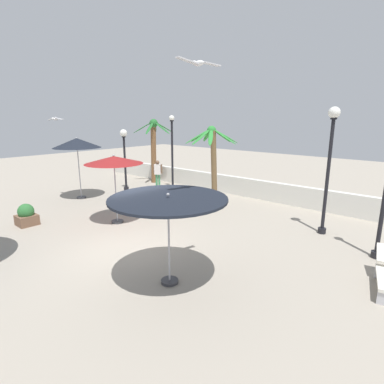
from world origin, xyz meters
TOP-DOWN VIEW (x-y plane):
  - ground_plane at (0.00, 0.00)m, footprint 56.00×56.00m
  - boundary_wall at (0.00, 8.45)m, footprint 25.20×0.30m
  - patio_umbrella_0 at (-2.63, 1.45)m, footprint 2.22×2.22m
  - patio_umbrella_1 at (-7.22, 2.48)m, footprint 2.35×2.35m
  - patio_umbrella_2 at (2.21, -0.42)m, footprint 2.85×2.85m
  - palm_tree_0 at (-7.33, 7.67)m, footprint 2.38×2.42m
  - palm_tree_1 at (-1.17, 5.71)m, footprint 2.42×2.42m
  - lamp_post_0 at (-6.93, 5.12)m, footprint 0.41×0.41m
  - lamp_post_1 at (3.90, 5.65)m, footprint 0.39×0.39m
  - lamp_post_3 at (-5.07, 7.03)m, footprint 0.30×0.30m
  - guest_0 at (-5.94, 6.68)m, footprint 0.48×0.40m
  - seagull_0 at (2.71, 0.08)m, footprint 0.41×1.16m
  - seagull_1 at (-7.52, 1.66)m, footprint 0.95×0.42m
  - planter at (-5.04, -1.04)m, footprint 0.70×0.70m

SIDE VIEW (x-z plane):
  - ground_plane at x=0.00m, z-range 0.00..0.00m
  - planter at x=-5.04m, z-range -0.04..0.81m
  - boundary_wall at x=0.00m, z-range 0.00..0.97m
  - guest_0 at x=-5.94m, z-range 0.17..1.83m
  - patio_umbrella_2 at x=2.21m, z-range 0.95..3.30m
  - lamp_post_3 at x=-5.07m, z-range 0.18..4.37m
  - lamp_post_0 at x=-6.93m, z-range 0.56..4.01m
  - patio_umbrella_0 at x=-2.63m, z-range 1.12..3.83m
  - palm_tree_1 at x=-1.17m, z-range 0.62..4.35m
  - palm_tree_0 at x=-7.33m, z-range 0.51..4.49m
  - lamp_post_1 at x=3.90m, z-range 0.59..5.02m
  - patio_umbrella_1 at x=-7.22m, z-range 1.26..4.38m
  - seagull_1 at x=-7.52m, z-range 3.93..4.09m
  - seagull_0 at x=2.71m, z-range 5.16..5.30m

